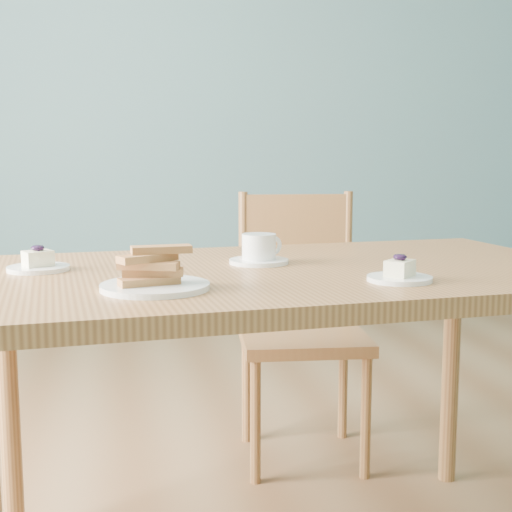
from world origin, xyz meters
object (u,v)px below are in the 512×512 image
(cheesecake_plate_near, at_px, (400,274))
(biscotti_plate, at_px, (155,276))
(dining_table, at_px, (289,300))
(cheesecake_plate_far, at_px, (38,264))
(dining_chair, at_px, (301,324))
(coffee_cup, at_px, (259,251))

(cheesecake_plate_near, xyz_separation_m, biscotti_plate, (-0.51, 0.01, 0.01))
(dining_table, distance_m, cheesecake_plate_far, 0.59)
(dining_chair, bearing_deg, coffee_cup, -108.31)
(coffee_cup, bearing_deg, dining_table, -76.49)
(dining_chair, bearing_deg, dining_table, -101.70)
(cheesecake_plate_near, bearing_deg, coffee_cup, 128.80)
(cheesecake_plate_far, bearing_deg, dining_table, -7.90)
(cheesecake_plate_far, distance_m, biscotti_plate, 0.38)
(coffee_cup, relative_size, biscotti_plate, 0.67)
(cheesecake_plate_near, height_order, cheesecake_plate_far, cheesecake_plate_far)
(cheesecake_plate_far, relative_size, coffee_cup, 0.97)
(cheesecake_plate_far, xyz_separation_m, coffee_cup, (0.52, 0.00, 0.02))
(cheesecake_plate_near, bearing_deg, biscotti_plate, 178.93)
(coffee_cup, bearing_deg, cheesecake_plate_far, 160.93)
(coffee_cup, height_order, biscotti_plate, biscotti_plate)
(dining_chair, height_order, coffee_cup, dining_chair)
(coffee_cup, xyz_separation_m, biscotti_plate, (-0.27, -0.29, -0.00))
(biscotti_plate, bearing_deg, coffee_cup, 46.75)
(cheesecake_plate_near, relative_size, cheesecake_plate_far, 0.97)
(cheesecake_plate_far, bearing_deg, biscotti_plate, -48.88)
(dining_table, distance_m, dining_chair, 0.76)
(dining_table, bearing_deg, dining_chair, 67.84)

